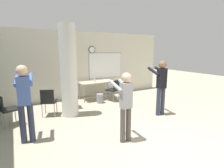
{
  "coord_description": "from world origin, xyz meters",
  "views": [
    {
      "loc": [
        -2.57,
        -2.08,
        2.02
      ],
      "look_at": [
        -0.12,
        2.23,
        1.07
      ],
      "focal_mm": 28.0,
      "sensor_mm": 36.0,
      "label": 1
    }
  ],
  "objects_px": {
    "folding_table": "(97,83)",
    "chair_table_right": "(114,89)",
    "chair_near_pillar": "(49,100)",
    "person_playing_front": "(125,102)",
    "person_playing_side": "(161,83)",
    "chair_by_left_wall": "(7,108)",
    "bottle_on_table": "(95,80)",
    "chair_table_left": "(72,94)",
    "person_watching_back": "(25,98)"
  },
  "relations": [
    {
      "from": "folding_table",
      "to": "chair_near_pillar",
      "type": "distance_m",
      "value": 2.38
    },
    {
      "from": "bottle_on_table",
      "to": "chair_near_pillar",
      "type": "xyz_separation_m",
      "value": [
        -1.98,
        -0.95,
        -0.33
      ]
    },
    {
      "from": "chair_near_pillar",
      "to": "person_playing_front",
      "type": "relative_size",
      "value": 0.56
    },
    {
      "from": "person_watching_back",
      "to": "person_playing_side",
      "type": "relative_size",
      "value": 1.0
    },
    {
      "from": "chair_table_left",
      "to": "folding_table",
      "type": "bearing_deg",
      "value": 28.14
    },
    {
      "from": "folding_table",
      "to": "bottle_on_table",
      "type": "relative_size",
      "value": 5.86
    },
    {
      "from": "chair_near_pillar",
      "to": "person_playing_front",
      "type": "xyz_separation_m",
      "value": [
        1.21,
        -2.43,
        0.41
      ]
    },
    {
      "from": "folding_table",
      "to": "chair_table_right",
      "type": "relative_size",
      "value": 1.68
    },
    {
      "from": "chair_by_left_wall",
      "to": "person_playing_side",
      "type": "bearing_deg",
      "value": -18.54
    },
    {
      "from": "chair_by_left_wall",
      "to": "chair_near_pillar",
      "type": "bearing_deg",
      "value": 9.7
    },
    {
      "from": "bottle_on_table",
      "to": "folding_table",
      "type": "bearing_deg",
      "value": 35.52
    },
    {
      "from": "chair_table_left",
      "to": "person_playing_side",
      "type": "height_order",
      "value": "person_playing_side"
    },
    {
      "from": "folding_table",
      "to": "person_playing_side",
      "type": "distance_m",
      "value": 2.85
    },
    {
      "from": "bottle_on_table",
      "to": "person_playing_side",
      "type": "height_order",
      "value": "person_playing_side"
    },
    {
      "from": "chair_near_pillar",
      "to": "person_playing_front",
      "type": "height_order",
      "value": "person_playing_front"
    },
    {
      "from": "chair_by_left_wall",
      "to": "person_playing_side",
      "type": "relative_size",
      "value": 0.51
    },
    {
      "from": "folding_table",
      "to": "person_watching_back",
      "type": "relative_size",
      "value": 0.85
    },
    {
      "from": "chair_near_pillar",
      "to": "chair_table_right",
      "type": "bearing_deg",
      "value": 9.65
    },
    {
      "from": "folding_table",
      "to": "bottle_on_table",
      "type": "height_order",
      "value": "bottle_on_table"
    },
    {
      "from": "chair_table_right",
      "to": "chair_near_pillar",
      "type": "relative_size",
      "value": 1.0
    },
    {
      "from": "person_playing_side",
      "to": "bottle_on_table",
      "type": "bearing_deg",
      "value": 113.55
    },
    {
      "from": "chair_table_left",
      "to": "person_playing_side",
      "type": "xyz_separation_m",
      "value": [
        2.26,
        -1.96,
        0.5
      ]
    },
    {
      "from": "folding_table",
      "to": "bottle_on_table",
      "type": "distance_m",
      "value": 0.24
    },
    {
      "from": "chair_table_right",
      "to": "folding_table",
      "type": "bearing_deg",
      "value": 127.29
    },
    {
      "from": "chair_by_left_wall",
      "to": "person_playing_side",
      "type": "xyz_separation_m",
      "value": [
        4.21,
        -1.41,
        0.5
      ]
    },
    {
      "from": "folding_table",
      "to": "person_playing_front",
      "type": "height_order",
      "value": "person_playing_front"
    },
    {
      "from": "chair_table_right",
      "to": "chair_near_pillar",
      "type": "bearing_deg",
      "value": -170.35
    },
    {
      "from": "bottle_on_table",
      "to": "person_playing_front",
      "type": "bearing_deg",
      "value": -102.88
    },
    {
      "from": "bottle_on_table",
      "to": "chair_table_left",
      "type": "distance_m",
      "value": 1.33
    },
    {
      "from": "folding_table",
      "to": "chair_table_left",
      "type": "distance_m",
      "value": 1.48
    },
    {
      "from": "bottle_on_table",
      "to": "chair_table_right",
      "type": "height_order",
      "value": "bottle_on_table"
    },
    {
      "from": "chair_table_left",
      "to": "person_playing_front",
      "type": "relative_size",
      "value": 0.56
    },
    {
      "from": "folding_table",
      "to": "chair_by_left_wall",
      "type": "xyz_separation_m",
      "value": [
        -3.24,
        -1.25,
        -0.18
      ]
    },
    {
      "from": "chair_by_left_wall",
      "to": "chair_near_pillar",
      "type": "height_order",
      "value": "same"
    },
    {
      "from": "folding_table",
      "to": "chair_table_right",
      "type": "xyz_separation_m",
      "value": [
        0.47,
        -0.61,
        -0.18
      ]
    },
    {
      "from": "person_watching_back",
      "to": "person_playing_front",
      "type": "height_order",
      "value": "person_watching_back"
    },
    {
      "from": "person_watching_back",
      "to": "folding_table",
      "type": "bearing_deg",
      "value": 40.79
    },
    {
      "from": "chair_table_right",
      "to": "chair_by_left_wall",
      "type": "relative_size",
      "value": 1.0
    },
    {
      "from": "person_playing_front",
      "to": "person_playing_side",
      "type": "relative_size",
      "value": 0.91
    },
    {
      "from": "person_watching_back",
      "to": "bottle_on_table",
      "type": "bearing_deg",
      "value": 41.06
    },
    {
      "from": "bottle_on_table",
      "to": "chair_by_left_wall",
      "type": "xyz_separation_m",
      "value": [
        -3.09,
        -1.14,
        -0.33
      ]
    },
    {
      "from": "chair_table_right",
      "to": "chair_by_left_wall",
      "type": "xyz_separation_m",
      "value": [
        -3.71,
        -0.63,
        0.0
      ]
    },
    {
      "from": "person_playing_front",
      "to": "person_playing_side",
      "type": "height_order",
      "value": "person_playing_side"
    },
    {
      "from": "chair_table_left",
      "to": "person_playing_side",
      "type": "distance_m",
      "value": 3.04
    },
    {
      "from": "bottle_on_table",
      "to": "chair_by_left_wall",
      "type": "bearing_deg",
      "value": -159.75
    },
    {
      "from": "chair_near_pillar",
      "to": "bottle_on_table",
      "type": "bearing_deg",
      "value": 25.64
    },
    {
      "from": "folding_table",
      "to": "person_playing_front",
      "type": "relative_size",
      "value": 0.94
    },
    {
      "from": "chair_table_left",
      "to": "person_playing_side",
      "type": "bearing_deg",
      "value": -40.95
    },
    {
      "from": "person_playing_front",
      "to": "chair_near_pillar",
      "type": "bearing_deg",
      "value": 116.42
    },
    {
      "from": "chair_table_right",
      "to": "person_watching_back",
      "type": "bearing_deg",
      "value": -151.0
    }
  ]
}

